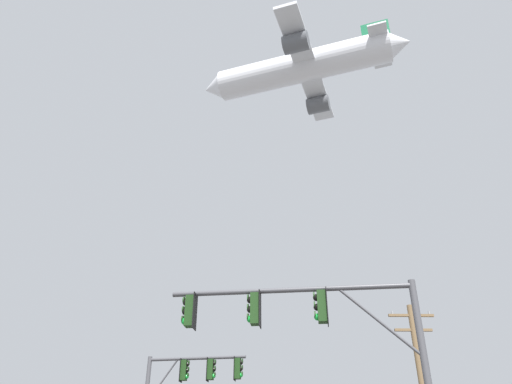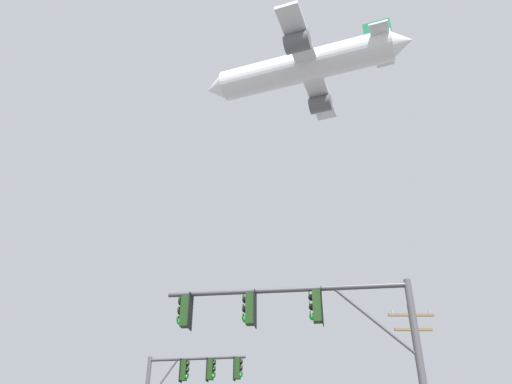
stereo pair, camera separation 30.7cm
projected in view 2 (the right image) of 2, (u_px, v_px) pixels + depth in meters
name	position (u px, v px, depth m)	size (l,w,h in m)	color
signal_pole_near	(311.00, 330.00, 13.64)	(7.01, 1.19, 6.04)	#4C4C51
airplane	(304.00, 67.00, 57.72)	(24.43, 18.87, 6.82)	white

